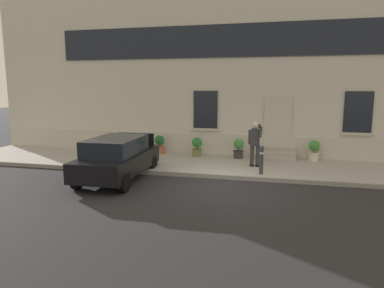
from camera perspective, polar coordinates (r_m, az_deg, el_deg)
ground_plane at (r=11.44m, az=4.67°, el=-6.98°), size 80.00×80.00×0.00m
sidewalk at (r=14.11m, az=6.47°, el=-3.55°), size 24.00×3.60×0.15m
curb_edge at (r=12.32m, az=5.37°, el=-5.44°), size 24.00×0.12×0.15m
building_facade at (r=16.23m, az=7.85°, el=11.10°), size 24.00×1.52×7.50m
entrance_stoop at (r=15.35m, az=13.73°, el=-1.70°), size 1.60×0.96×0.48m
hatchback_car_black at (r=12.34m, az=-12.14°, el=-2.18°), size 1.89×4.11×1.50m
bollard_near_person at (r=12.46m, az=11.38°, el=-2.40°), size 0.15×0.15×1.04m
person_on_phone at (r=13.53m, az=10.37°, el=0.45°), size 0.51×0.47×1.75m
planter_terracotta at (r=16.12m, az=-5.36°, el=0.02°), size 0.44×0.44×0.86m
planter_olive at (r=15.37m, az=0.83°, el=-0.40°), size 0.44×0.44×0.86m
planter_charcoal at (r=15.12m, az=7.69°, el=-0.65°), size 0.44×0.44×0.86m
planter_cream at (r=15.39m, az=19.50°, el=-0.93°), size 0.44×0.44×0.86m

